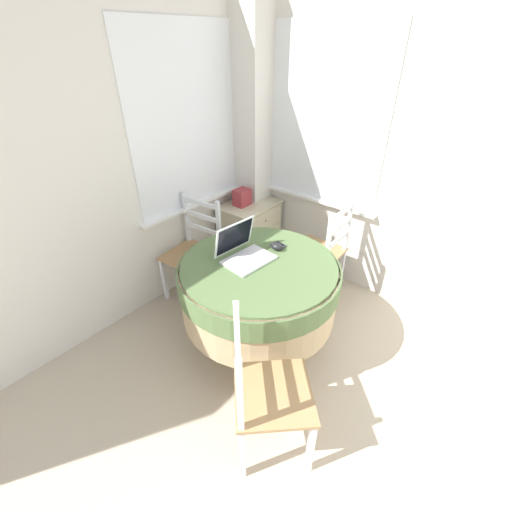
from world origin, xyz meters
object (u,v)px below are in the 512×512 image
(laptop, at_px, (244,252))
(storage_box, at_px, (242,197))
(computer_mouse, at_px, (277,246))
(cell_phone, at_px, (279,245))
(dining_chair_camera_near, at_px, (265,392))
(dining_chair_near_back_window, at_px, (194,252))
(corner_cabinet, at_px, (250,232))
(round_dining_table, at_px, (259,285))
(dining_chair_near_right_window, at_px, (321,252))

(laptop, xyz_separation_m, storage_box, (0.81, 0.74, -0.05))
(computer_mouse, relative_size, cell_phone, 0.93)
(laptop, relative_size, dining_chair_camera_near, 0.40)
(cell_phone, relative_size, dining_chair_near_back_window, 0.12)
(storage_box, bearing_deg, corner_cabinet, -28.09)
(computer_mouse, distance_m, dining_chair_near_back_window, 0.87)
(computer_mouse, xyz_separation_m, dining_chair_camera_near, (-0.85, -0.57, -0.31))
(dining_chair_camera_near, bearing_deg, computer_mouse, 33.66)
(round_dining_table, distance_m, corner_cabinet, 1.22)
(dining_chair_near_back_window, height_order, dining_chair_camera_near, same)
(cell_phone, bearing_deg, laptop, 163.35)
(storage_box, bearing_deg, dining_chair_near_right_window, -88.32)
(cell_phone, xyz_separation_m, dining_chair_near_back_window, (-0.19, 0.79, -0.29))
(cell_phone, height_order, storage_box, storage_box)
(computer_mouse, xyz_separation_m, dining_chair_near_right_window, (0.59, -0.07, -0.31))
(computer_mouse, relative_size, dining_chair_camera_near, 0.11)
(dining_chair_near_back_window, bearing_deg, laptop, -99.61)
(laptop, distance_m, storage_box, 1.10)
(round_dining_table, height_order, computer_mouse, computer_mouse)
(dining_chair_near_right_window, bearing_deg, round_dining_table, 176.69)
(computer_mouse, distance_m, dining_chair_camera_near, 1.07)
(round_dining_table, bearing_deg, corner_cabinet, 43.59)
(round_dining_table, xyz_separation_m, computer_mouse, (0.23, 0.02, 0.22))
(laptop, distance_m, computer_mouse, 0.27)
(round_dining_table, relative_size, dining_chair_camera_near, 1.24)
(dining_chair_near_right_window, bearing_deg, laptop, 168.07)
(computer_mouse, bearing_deg, dining_chair_near_right_window, -6.52)
(corner_cabinet, bearing_deg, dining_chair_near_back_window, 179.98)
(cell_phone, distance_m, corner_cabinet, 1.06)
(computer_mouse, xyz_separation_m, storage_box, (0.57, 0.85, -0.02))
(dining_chair_camera_near, bearing_deg, corner_cabinet, 42.74)
(dining_chair_near_back_window, relative_size, corner_cabinet, 1.42)
(laptop, height_order, corner_cabinet, laptop)
(computer_mouse, distance_m, corner_cabinet, 1.11)
(laptop, relative_size, dining_chair_near_back_window, 0.40)
(cell_phone, xyz_separation_m, dining_chair_camera_near, (-0.91, -0.59, -0.29))
(dining_chair_near_back_window, bearing_deg, round_dining_table, -97.32)
(cell_phone, distance_m, dining_chair_near_back_window, 0.86)
(laptop, relative_size, corner_cabinet, 0.56)
(dining_chair_near_right_window, distance_m, corner_cabinet, 0.89)
(round_dining_table, xyz_separation_m, dining_chair_near_right_window, (0.83, -0.05, -0.09))
(computer_mouse, bearing_deg, dining_chair_near_back_window, 98.90)
(laptop, xyz_separation_m, computer_mouse, (0.24, -0.11, -0.03))
(laptop, xyz_separation_m, dining_chair_camera_near, (-0.61, -0.68, -0.34))
(laptop, distance_m, corner_cabinet, 1.21)
(dining_chair_camera_near, distance_m, corner_cabinet, 2.03)
(computer_mouse, relative_size, dining_chair_near_right_window, 0.11)
(round_dining_table, xyz_separation_m, storage_box, (0.80, 0.87, 0.20))
(cell_phone, distance_m, storage_box, 0.97)
(storage_box, bearing_deg, dining_chair_camera_near, -135.12)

